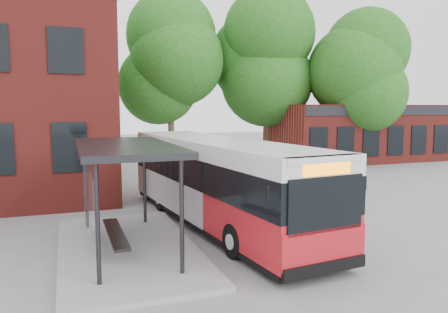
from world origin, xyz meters
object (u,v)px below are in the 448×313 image
object	(u,v)px
city_bus	(217,182)
bicycle_0	(287,165)
bicycle_3	(317,163)
bicycle_4	(338,161)
bus_shelter	(126,197)
bicycle_6	(351,162)
bicycle_5	(333,160)
bicycle_1	(309,164)

from	to	relation	value
city_bus	bicycle_0	distance (m)	12.28
city_bus	bicycle_3	size ratio (longest dim) A/B	6.05
bicycle_3	bicycle_4	world-z (taller)	bicycle_3
bicycle_0	bus_shelter	bearing A→B (deg)	119.83
bicycle_6	bus_shelter	bearing A→B (deg)	123.58
bus_shelter	bicycle_3	xyz separation A→B (m)	(12.66, 10.77, -0.90)
city_bus	bicycle_5	xyz separation A→B (m)	(11.26, 9.99, -0.86)
bicycle_0	bicycle_3	xyz separation A→B (m)	(1.80, -0.43, 0.11)
bicycle_1	bicycle_4	bearing A→B (deg)	-63.42
city_bus	bicycle_1	size ratio (longest dim) A/B	7.19
bicycle_0	bicycle_3	bearing A→B (deg)	-119.58
bicycle_4	bicycle_6	xyz separation A→B (m)	(0.51, -0.63, 0.00)
bus_shelter	city_bus	bearing A→B (deg)	28.28
bus_shelter	bicycle_0	distance (m)	15.63
bicycle_1	bicycle_0	bearing A→B (deg)	95.49
city_bus	bicycle_1	world-z (taller)	city_bus
bicycle_0	bicycle_4	size ratio (longest dim) A/B	0.96
bicycle_6	bicycle_5	bearing A→B (deg)	39.06
bus_shelter	bicycle_1	size ratio (longest dim) A/B	4.58
bicycle_1	bicycle_6	distance (m)	2.90
bicycle_4	bicycle_0	bearing A→B (deg)	73.74
bicycle_0	bicycle_4	xyz separation A→B (m)	(3.76, 0.28, 0.02)
bicycle_4	bicycle_5	distance (m)	0.31
city_bus	bicycle_6	size ratio (longest dim) A/B	6.38
city_bus	bicycle_0	world-z (taller)	city_bus
city_bus	bicycle_3	xyz separation A→B (m)	(9.52, 9.08, -0.85)
bicycle_5	bicycle_3	bearing A→B (deg)	137.63
bus_shelter	bicycle_6	bearing A→B (deg)	35.65
city_bus	bicycle_5	distance (m)	15.08
bicycle_0	bicycle_3	size ratio (longest dim) A/B	0.91
bus_shelter	bicycle_6	size ratio (longest dim) A/B	4.07
bicycle_4	bicycle_5	size ratio (longest dim) A/B	0.97
bicycle_5	city_bus	bearing A→B (deg)	151.55
bus_shelter	bicycle_3	world-z (taller)	bus_shelter
bus_shelter	bicycle_5	size ratio (longest dim) A/B	3.93
bicycle_3	bicycle_4	distance (m)	2.09
city_bus	bicycle_6	xyz separation A→B (m)	(11.99, 9.16, -0.94)
bicycle_0	bicycle_3	distance (m)	1.85
city_bus	bicycle_5	size ratio (longest dim) A/B	6.17
bicycle_0	bicycle_4	distance (m)	3.77
bicycle_3	bicycle_6	bearing A→B (deg)	-97.75
bicycle_1	bicycle_4	distance (m)	2.44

